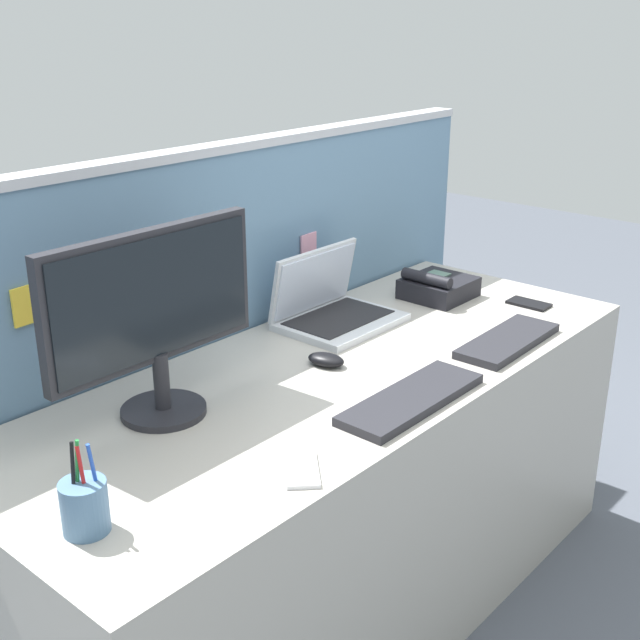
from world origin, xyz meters
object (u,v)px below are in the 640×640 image
object	(u,v)px
desk_phone	(438,287)
pen_cup	(85,506)
keyboard_spare	(508,341)
computer_mouse_right_hand	(325,360)
desktop_monitor	(154,309)
cell_phone_white_slab	(302,469)
cell_phone_black_slab	(529,304)
laptop	(331,306)
keyboard_main	(412,399)

from	to	relation	value
desk_phone	pen_cup	distance (m)	1.47
keyboard_spare	computer_mouse_right_hand	xyz separation A→B (m)	(-0.44, 0.28, 0.01)
pen_cup	desktop_monitor	bearing A→B (deg)	34.79
keyboard_spare	cell_phone_white_slab	distance (m)	0.86
desktop_monitor	computer_mouse_right_hand	distance (m)	0.51
keyboard_spare	desktop_monitor	bearing A→B (deg)	154.53
desk_phone	keyboard_spare	xyz separation A→B (m)	(-0.20, -0.36, -0.02)
desktop_monitor	cell_phone_black_slab	world-z (taller)	desktop_monitor
laptop	desktop_monitor	bearing A→B (deg)	-173.33
cell_phone_white_slab	laptop	bearing A→B (deg)	80.54
desktop_monitor	cell_phone_white_slab	distance (m)	0.48
pen_cup	computer_mouse_right_hand	bearing A→B (deg)	10.23
desktop_monitor	computer_mouse_right_hand	world-z (taller)	desktop_monitor
keyboard_main	pen_cup	bearing A→B (deg)	169.71
pen_cup	cell_phone_black_slab	world-z (taller)	pen_cup
laptop	pen_cup	xyz separation A→B (m)	(-1.06, -0.34, 0.00)
cell_phone_white_slab	cell_phone_black_slab	bearing A→B (deg)	50.19
keyboard_main	keyboard_spare	distance (m)	0.47
computer_mouse_right_hand	laptop	bearing A→B (deg)	25.00
keyboard_spare	computer_mouse_right_hand	distance (m)	0.52
laptop	computer_mouse_right_hand	world-z (taller)	laptop
keyboard_spare	computer_mouse_right_hand	bearing A→B (deg)	145.69
cell_phone_white_slab	desktop_monitor	bearing A→B (deg)	137.31
keyboard_spare	pen_cup	world-z (taller)	pen_cup
computer_mouse_right_hand	cell_phone_black_slab	xyz separation A→B (m)	(0.76, -0.18, -0.01)
keyboard_main	cell_phone_white_slab	bearing A→B (deg)	-178.62
desktop_monitor	cell_phone_black_slab	size ratio (longest dim) A/B	4.29
desktop_monitor	laptop	world-z (taller)	desktop_monitor
pen_cup	laptop	bearing A→B (deg)	17.70
desk_phone	keyboard_spare	bearing A→B (deg)	-118.98
keyboard_main	laptop	bearing A→B (deg)	60.18
laptop	computer_mouse_right_hand	size ratio (longest dim) A/B	3.38
pen_cup	cell_phone_black_slab	distance (m)	1.58
desk_phone	pen_cup	size ratio (longest dim) A/B	1.14
desk_phone	cell_phone_black_slab	size ratio (longest dim) A/B	1.61
laptop	pen_cup	world-z (taller)	laptop
keyboard_main	pen_cup	world-z (taller)	pen_cup
desk_phone	cell_phone_white_slab	distance (m)	1.12
keyboard_main	computer_mouse_right_hand	xyz separation A→B (m)	(0.03, 0.29, 0.01)
laptop	cell_phone_white_slab	distance (m)	0.83
pen_cup	cell_phone_white_slab	world-z (taller)	pen_cup
laptop	keyboard_spare	xyz separation A→B (m)	(0.19, -0.48, -0.04)
laptop	keyboard_main	size ratio (longest dim) A/B	0.81
keyboard_spare	cell_phone_black_slab	bearing A→B (deg)	17.00
desk_phone	cell_phone_black_slab	distance (m)	0.29
desktop_monitor	pen_cup	xyz separation A→B (m)	(-0.37, -0.26, -0.20)
computer_mouse_right_hand	cell_phone_black_slab	size ratio (longest dim) A/B	0.79
keyboard_main	computer_mouse_right_hand	bearing A→B (deg)	84.18
laptop	pen_cup	distance (m)	1.11
computer_mouse_right_hand	keyboard_main	bearing A→B (deg)	-108.70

